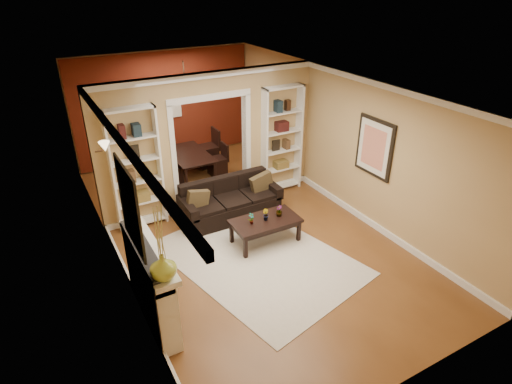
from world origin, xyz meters
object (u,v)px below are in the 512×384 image
coffee_table (265,231)px  bookshelf_left (136,169)px  bookshelf_right (281,140)px  sofa (231,200)px  fireplace (152,283)px  dining_table (191,164)px

coffee_table → bookshelf_left: size_ratio=0.52×
coffee_table → bookshelf_right: bookshelf_right is taller
bookshelf_left → bookshelf_right: size_ratio=1.00×
sofa → bookshelf_left: (-1.60, 0.58, 0.77)m
coffee_table → fireplace: bearing=-158.6°
dining_table → sofa: bearing=178.8°
dining_table → fireplace: bearing=152.5°
sofa → coffee_table: bearing=-82.4°
bookshelf_left → sofa: bearing=-20.0°
bookshelf_right → dining_table: 2.39m
coffee_table → fireplace: fireplace is taller
fireplace → dining_table: size_ratio=1.11×
sofa → bookshelf_left: bookshelf_left is taller
bookshelf_right → fireplace: size_ratio=1.35×
sofa → bookshelf_right: size_ratio=0.84×
sofa → fireplace: bearing=-137.6°
coffee_table → dining_table: bearing=92.4°
coffee_table → fireplace: (-2.28, -0.86, 0.35)m
bookshelf_right → fireplace: bearing=-145.2°
sofa → bookshelf_right: 1.79m
fireplace → bookshelf_left: bearing=78.0°
sofa → coffee_table: (0.15, -1.09, -0.15)m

